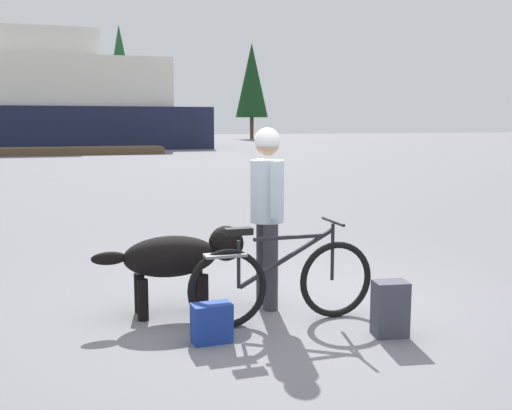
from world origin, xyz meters
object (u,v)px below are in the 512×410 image
at_px(backpack, 390,309).
at_px(handbag_pannier, 212,323).
at_px(person_cyclist, 267,200).
at_px(sailboat_moored, 41,140).
at_px(dog, 180,257).
at_px(ferry_boat, 16,105).
at_px(bicycle, 282,281).

relative_size(backpack, handbag_pannier, 1.45).
relative_size(person_cyclist, handbag_pannier, 5.36).
distance_m(person_cyclist, sailboat_moored, 40.20).
height_order(dog, handbag_pannier, dog).
xyz_separation_m(dog, sailboat_moored, (-2.53, 39.98, -0.05)).
bearing_deg(backpack, dog, 143.58).
height_order(backpack, ferry_boat, ferry_boat).
height_order(person_cyclist, backpack, person_cyclist).
relative_size(person_cyclist, sailboat_moored, 0.22).
xyz_separation_m(bicycle, handbag_pannier, (-0.71, -0.27, -0.22)).
distance_m(ferry_boat, sailboat_moored, 3.64).
bearing_deg(sailboat_moored, bicycle, -85.30).
relative_size(bicycle, dog, 1.22).
distance_m(dog, handbag_pannier, 0.93).
bearing_deg(dog, backpack, -36.42).
relative_size(backpack, ferry_boat, 0.02).
height_order(person_cyclist, ferry_boat, ferry_boat).
bearing_deg(ferry_boat, dog, -84.05).
xyz_separation_m(person_cyclist, dog, (-0.83, 0.08, -0.51)).
relative_size(handbag_pannier, ferry_boat, 0.01).
height_order(bicycle, sailboat_moored, sailboat_moored).
bearing_deg(bicycle, dog, 144.73).
distance_m(person_cyclist, dog, 0.98).
relative_size(person_cyclist, backpack, 3.71).
relative_size(backpack, sailboat_moored, 0.06).
height_order(backpack, sailboat_moored, sailboat_moored).
xyz_separation_m(backpack, sailboat_moored, (-4.09, 41.13, 0.26)).
xyz_separation_m(handbag_pannier, ferry_boat, (-4.03, 38.48, 2.75)).
xyz_separation_m(person_cyclist, backpack, (0.73, -1.07, -0.81)).
bearing_deg(handbag_pannier, person_cyclist, 46.08).
height_order(dog, ferry_boat, ferry_boat).
height_order(backpack, handbag_pannier, backpack).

